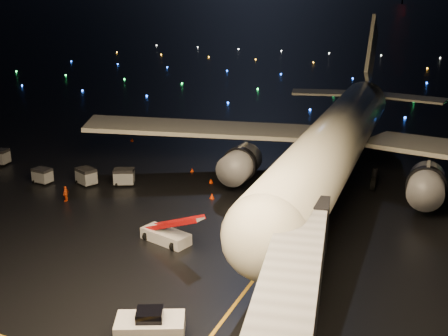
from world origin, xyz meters
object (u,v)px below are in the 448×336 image
at_px(belt_loader, 165,225).
at_px(crew_c, 66,194).
at_px(pushback_tug, 150,325).
at_px(baggage_cart_0, 124,177).
at_px(baggage_cart_1, 86,177).
at_px(airliner, 342,105).
at_px(baggage_cart_2, 42,176).

xyz_separation_m(belt_loader, crew_c, (-13.70, 4.34, -0.76)).
distance_m(pushback_tug, belt_loader, 13.69).
distance_m(baggage_cart_0, baggage_cart_1, 4.12).
relative_size(airliner, baggage_cart_0, 27.65).
bearing_deg(crew_c, airliner, 117.62).
relative_size(airliner, belt_loader, 9.22).
distance_m(belt_loader, baggage_cart_0, 15.37).
distance_m(crew_c, baggage_cart_2, 6.74).
bearing_deg(crew_c, baggage_cart_0, 148.02).
bearing_deg(pushback_tug, baggage_cart_1, 109.00).
xyz_separation_m(airliner, pushback_tug, (-3.97, -34.15, -7.36)).
relative_size(crew_c, baggage_cart_1, 0.74).
bearing_deg(belt_loader, baggage_cart_1, 163.12).
bearing_deg(baggage_cart_2, pushback_tug, -33.10).
xyz_separation_m(crew_c, baggage_cart_1, (-1.12, 4.88, 0.12)).
bearing_deg(airliner, pushback_tug, -98.99).
xyz_separation_m(baggage_cart_1, baggage_cart_2, (-4.69, -1.47, -0.09)).
height_order(baggage_cart_0, baggage_cart_2, baggage_cart_0).
relative_size(belt_loader, crew_c, 4.05).
bearing_deg(airliner, baggage_cart_1, -155.35).
bearing_deg(baggage_cart_0, belt_loader, -68.95).
distance_m(airliner, crew_c, 30.16).
bearing_deg(pushback_tug, belt_loader, 90.35).
height_order(pushback_tug, belt_loader, belt_loader).
relative_size(baggage_cart_1, baggage_cart_2, 1.11).
bearing_deg(belt_loader, airliner, 80.85).
relative_size(airliner, pushback_tug, 14.24).
distance_m(pushback_tug, baggage_cart_0, 28.56).
bearing_deg(crew_c, pushback_tug, 40.35).
distance_m(pushback_tug, crew_c, 25.69).
bearing_deg(baggage_cart_1, pushback_tug, -23.47).
bearing_deg(baggage_cart_1, baggage_cart_2, -139.74).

